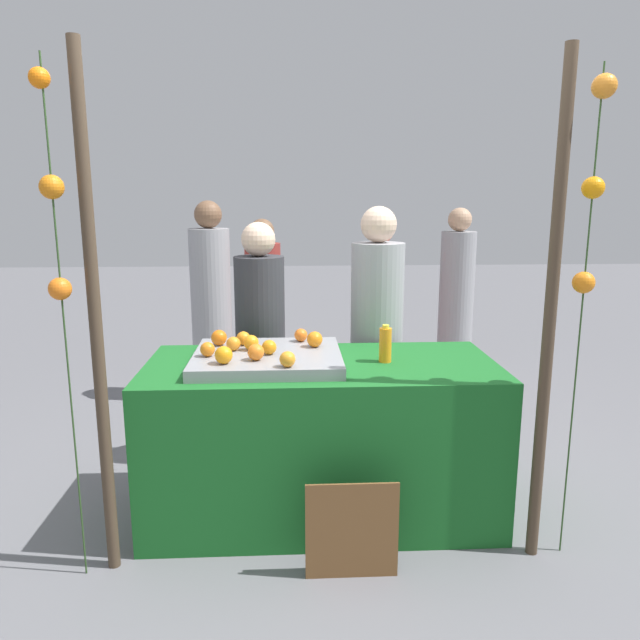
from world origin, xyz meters
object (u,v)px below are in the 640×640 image
(orange_1, at_px, (208,349))
(vendor_left, at_px, (261,354))
(orange_0, at_px, (233,344))
(vendor_right, at_px, (376,347))
(juice_bottle, at_px, (385,345))
(chalkboard_sign, at_px, (352,531))
(stall_counter, at_px, (321,438))

(orange_1, bearing_deg, vendor_left, 71.91)
(orange_0, bearing_deg, vendor_right, 34.32)
(orange_1, xyz_separation_m, juice_bottle, (0.93, 0.06, -0.00))
(juice_bottle, bearing_deg, vendor_left, 136.68)
(vendor_right, bearing_deg, chalkboard_sign, -102.86)
(orange_1, relative_size, vendor_right, 0.05)
(juice_bottle, distance_m, vendor_left, 0.98)
(juice_bottle, height_order, chalkboard_sign, juice_bottle)
(vendor_right, bearing_deg, stall_counter, -121.53)
(stall_counter, height_order, juice_bottle, juice_bottle)
(orange_0, xyz_separation_m, orange_1, (-0.12, -0.11, -0.00))
(juice_bottle, xyz_separation_m, chalkboard_sign, (-0.23, -0.60, -0.72))
(orange_1, xyz_separation_m, vendor_left, (0.23, 0.72, -0.22))
(orange_0, distance_m, juice_bottle, 0.81)
(orange_0, relative_size, orange_1, 1.00)
(orange_0, relative_size, juice_bottle, 0.38)
(chalkboard_sign, bearing_deg, stall_counter, 100.04)
(orange_1, relative_size, juice_bottle, 0.38)
(chalkboard_sign, bearing_deg, vendor_left, 110.18)
(orange_0, bearing_deg, orange_1, -137.34)
(juice_bottle, height_order, vendor_left, vendor_left)
(vendor_left, bearing_deg, orange_0, -100.54)
(orange_1, bearing_deg, vendor_right, 35.47)
(orange_1, height_order, chalkboard_sign, orange_1)
(stall_counter, bearing_deg, vendor_right, 58.47)
(juice_bottle, relative_size, chalkboard_sign, 0.42)
(stall_counter, xyz_separation_m, vendor_left, (-0.35, 0.65, 0.30))
(vendor_right, bearing_deg, orange_0, -145.68)
(stall_counter, relative_size, orange_0, 24.56)
(stall_counter, distance_m, juice_bottle, 0.62)
(stall_counter, bearing_deg, chalkboard_sign, -79.96)
(stall_counter, xyz_separation_m, orange_0, (-0.47, 0.05, 0.52))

